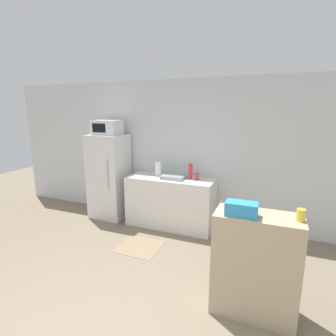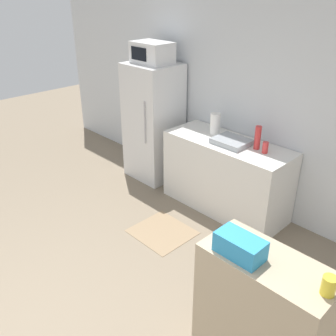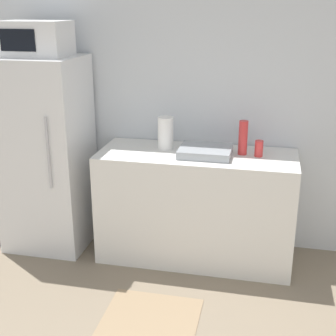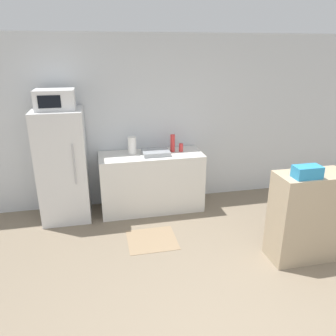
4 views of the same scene
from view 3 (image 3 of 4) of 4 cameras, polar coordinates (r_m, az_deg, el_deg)
The scene contains 9 objects.
wall_back at distance 3.86m, azimuth 9.03°, elevation 8.71°, with size 8.00×0.06×2.60m, color silver.
refrigerator at distance 4.05m, azimuth -14.65°, elevation 1.59°, with size 0.67×0.63×1.61m.
microwave at distance 3.88m, azimuth -15.87°, elevation 14.93°, with size 0.51×0.36×0.27m.
counter at distance 3.82m, azimuth 3.42°, elevation -4.65°, with size 1.55×0.61×0.90m, color silver.
sink_basin at distance 3.61m, azimuth 4.56°, elevation 2.02°, with size 0.40×0.33×0.06m, color #9EA3A8.
bottle_tall at distance 3.64m, azimuth 9.13°, elevation 3.66°, with size 0.07×0.07×0.27m, color red.
bottle_short at distance 3.63m, azimuth 11.02°, elevation 2.35°, with size 0.06×0.06×0.13m, color red.
paper_towel_roll at distance 3.74m, azimuth -0.30°, elevation 4.29°, with size 0.12×0.12×0.26m, color white.
kitchen_rug at distance 3.29m, azimuth -2.21°, elevation -17.96°, with size 0.64×0.59×0.01m, color #937A5B.
Camera 3 is at (0.21, -0.52, 2.00)m, focal length 50.00 mm.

